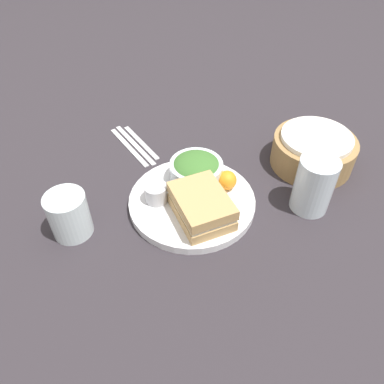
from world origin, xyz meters
TOP-DOWN VIEW (x-y plane):
  - ground_plane at (0.00, 0.00)m, footprint 4.00×4.00m
  - plate at (0.00, 0.00)m, footprint 0.28×0.28m
  - sandwich at (0.05, -0.01)m, footprint 0.15×0.12m
  - salad_bowl at (-0.05, 0.04)m, footprint 0.12×0.12m
  - dressing_cup at (-0.04, -0.07)m, footprint 0.05×0.05m
  - orange_wedge at (0.01, 0.08)m, footprint 0.04×0.04m
  - drink_glass at (0.13, 0.22)m, footprint 0.08×0.08m
  - bread_basket at (0.03, 0.32)m, footprint 0.20×0.20m
  - fork at (-0.26, -0.04)m, footprint 0.19×0.03m
  - knife at (-0.26, -0.02)m, footprint 0.20×0.03m
  - spoon at (-0.27, -0.00)m, footprint 0.17×0.02m
  - water_glass at (-0.06, -0.25)m, footprint 0.08×0.08m

SIDE VIEW (x-z plane):
  - ground_plane at x=0.00m, z-range 0.00..0.00m
  - fork at x=-0.26m, z-range 0.00..0.01m
  - knife at x=-0.26m, z-range 0.00..0.01m
  - spoon at x=-0.27m, z-range 0.00..0.01m
  - plate at x=0.00m, z-range 0.00..0.02m
  - dressing_cup at x=-0.04m, z-range 0.02..0.06m
  - orange_wedge at x=0.01m, z-range 0.02..0.06m
  - bread_basket at x=0.03m, z-range 0.00..0.08m
  - sandwich at x=0.05m, z-range 0.02..0.07m
  - water_glass at x=-0.06m, z-range 0.00..0.10m
  - salad_bowl at x=-0.05m, z-range 0.02..0.08m
  - drink_glass at x=0.13m, z-range 0.00..0.13m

